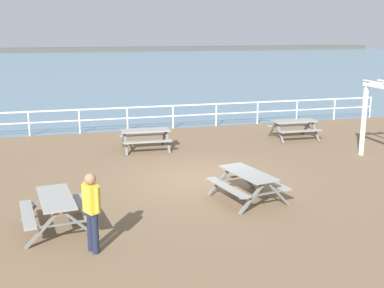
# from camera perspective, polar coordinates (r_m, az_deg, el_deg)

# --- Properties ---
(ground_plane) EXTENTS (30.00, 24.00, 0.20)m
(ground_plane) POSITION_cam_1_polar(r_m,az_deg,el_deg) (14.53, 0.82, -4.57)
(ground_plane) COLOR brown
(sea_band) EXTENTS (142.00, 90.00, 0.01)m
(sea_band) POSITION_cam_1_polar(r_m,az_deg,el_deg) (66.27, -12.34, 9.24)
(sea_band) COLOR slate
(sea_band) RESTS_ON ground
(distant_shoreline) EXTENTS (142.00, 6.00, 1.80)m
(distant_shoreline) POSITION_cam_1_polar(r_m,az_deg,el_deg) (109.17, -13.78, 10.65)
(distant_shoreline) COLOR #4C4C47
(distant_shoreline) RESTS_ON ground
(seaward_railing) EXTENTS (23.07, 0.07, 1.08)m
(seaward_railing) POSITION_cam_1_polar(r_m,az_deg,el_deg) (21.68, -4.98, 3.69)
(seaward_railing) COLOR white
(seaward_railing) RESTS_ON ground
(picnic_table_near_left) EXTENTS (1.72, 1.96, 0.80)m
(picnic_table_near_left) POSITION_cam_1_polar(r_m,az_deg,el_deg) (11.17, -15.88, -6.98)
(picnic_table_near_left) COLOR gray
(picnic_table_near_left) RESTS_ON ground
(picnic_table_near_right) EXTENTS (1.85, 1.59, 0.80)m
(picnic_table_near_right) POSITION_cam_1_polar(r_m,az_deg,el_deg) (20.21, 12.05, 2.25)
(picnic_table_near_right) COLOR gray
(picnic_table_near_right) RESTS_ON ground
(picnic_table_mid_centre) EXTENTS (1.86, 1.61, 0.80)m
(picnic_table_mid_centre) POSITION_cam_1_polar(r_m,az_deg,el_deg) (17.97, -5.59, 1.12)
(picnic_table_mid_centre) COLOR gray
(picnic_table_mid_centre) RESTS_ON ground
(picnic_table_far_left) EXTENTS (1.84, 2.06, 0.80)m
(picnic_table_far_left) POSITION_cam_1_polar(r_m,az_deg,el_deg) (12.64, 6.67, -4.17)
(picnic_table_far_left) COLOR gray
(picnic_table_far_left) RESTS_ON ground
(visitor) EXTENTS (0.35, 0.48, 1.66)m
(visitor) POSITION_cam_1_polar(r_m,az_deg,el_deg) (9.77, -11.88, -7.44)
(visitor) COLOR #1E2338
(visitor) RESTS_ON ground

